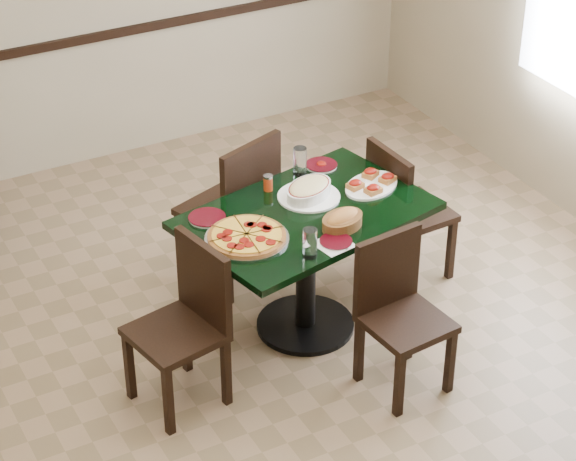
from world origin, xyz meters
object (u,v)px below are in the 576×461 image
chair_far (237,203)px  chair_right (402,206)px  bread_basket (342,220)px  pepperoni_pizza (247,236)px  main_table (306,241)px  chair_near (398,305)px  chair_left (188,317)px  bruschetta_platter (371,183)px  lasagna_casserole (309,190)px

chair_far → chair_right: 0.94m
bread_basket → pepperoni_pizza: bearing=148.3°
chair_far → chair_right: (0.86, -0.39, -0.06)m
pepperoni_pizza → main_table: bearing=12.8°
chair_near → chair_right: 0.95m
chair_left → chair_far: bearing=129.0°
chair_right → chair_left: chair_left is taller
chair_left → bruschetta_platter: size_ratio=2.08×
pepperoni_pizza → lasagna_casserole: lasagna_casserole is taller
chair_right → bread_basket: size_ratio=3.07×
chair_right → bruschetta_platter: bearing=109.8°
lasagna_casserole → bread_basket: bearing=-115.6°
main_table → chair_left: bearing=-176.6°
chair_near → chair_left: bearing=153.2°
chair_right → chair_left: size_ratio=0.99×
chair_left → bread_basket: 0.93m
main_table → chair_far: bearing=90.8°
chair_left → pepperoni_pizza: 0.50m
main_table → chair_right: (0.73, 0.18, -0.09)m
chair_right → bruschetta_platter: 0.43m
main_table → chair_right: bearing=2.1°
pepperoni_pizza → chair_right: bearing=13.6°
chair_left → bread_basket: size_ratio=3.11×
main_table → chair_far: size_ratio=1.47×
chair_left → pepperoni_pizza: size_ratio=2.05×
chair_left → bruschetta_platter: bearing=91.7°
chair_far → lasagna_casserole: chair_far is taller
chair_near → chair_right: (0.54, 0.78, 0.02)m
main_table → bread_basket: (0.09, -0.22, 0.22)m
bread_basket → bruschetta_platter: (0.35, 0.28, -0.02)m
chair_near → chair_left: chair_left is taller
chair_near → pepperoni_pizza: bearing=133.7°
chair_far → pepperoni_pizza: (-0.26, -0.66, 0.23)m
chair_near → chair_right: chair_right is taller
pepperoni_pizza → bruschetta_platter: bruschetta_platter is taller
chair_left → bruschetta_platter: chair_left is taller
chair_near → bread_basket: size_ratio=2.97×
chair_near → chair_left: 1.05m
chair_near → bruschetta_platter: (0.24, 0.66, 0.31)m
chair_near → lasagna_casserole: lasagna_casserole is taller
lasagna_casserole → chair_right: bearing=-21.3°
chair_left → lasagna_casserole: chair_left is taller
chair_far → pepperoni_pizza: bearing=48.1°
chair_far → chair_left: bearing=30.0°
chair_near → lasagna_casserole: size_ratio=2.33×
lasagna_casserole → chair_near: bearing=-107.7°
chair_far → lasagna_casserole: (0.21, -0.45, 0.26)m
chair_far → chair_near: (0.32, -1.17, -0.08)m
pepperoni_pizza → bruschetta_platter: (0.83, 0.15, 0.01)m
main_table → chair_left: (-0.79, -0.22, -0.08)m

